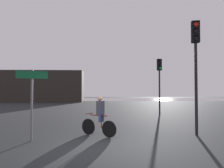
% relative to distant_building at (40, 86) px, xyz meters
% --- Properties ---
extents(ground_plane, '(120.00, 120.00, 0.00)m').
position_rel_distant_building_xyz_m(ground_plane, '(10.54, -29.98, -2.58)').
color(ground_plane, black).
extents(water_strip, '(80.00, 16.00, 0.01)m').
position_rel_distant_building_xyz_m(water_strip, '(10.54, 10.00, -2.57)').
color(water_strip, gray).
rests_on(water_strip, ground).
extents(distant_building, '(14.30, 4.00, 5.16)m').
position_rel_distant_building_xyz_m(distant_building, '(0.00, 0.00, 0.00)').
color(distant_building, '#2D2823').
rests_on(distant_building, ground).
extents(traffic_light_near_right, '(0.36, 0.38, 4.72)m').
position_rel_distant_building_xyz_m(traffic_light_near_right, '(14.39, -28.11, 0.69)').
color(traffic_light_near_right, black).
rests_on(traffic_light_near_right, ground).
extents(traffic_light_far_right, '(0.39, 0.41, 4.32)m').
position_rel_distant_building_xyz_m(traffic_light_far_right, '(14.96, -20.11, 0.43)').
color(traffic_light_far_right, black).
rests_on(traffic_light_far_right, ground).
extents(direction_sign_post, '(1.06, 0.37, 2.60)m').
position_rel_distant_building_xyz_m(direction_sign_post, '(7.96, -28.90, -0.88)').
color(direction_sign_post, slate).
rests_on(direction_sign_post, ground).
extents(cyclist, '(1.41, 1.04, 1.62)m').
position_rel_distant_building_xyz_m(cyclist, '(10.42, -28.13, -1.76)').
color(cyclist, black).
rests_on(cyclist, ground).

